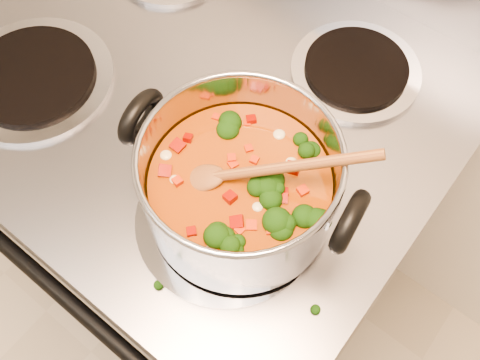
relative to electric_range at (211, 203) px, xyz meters
name	(u,v)px	position (x,y,z in m)	size (l,w,h in m)	color
electric_range	(211,203)	(0.00, 0.00, 0.00)	(0.79, 0.72, 1.08)	gray
stockpot	(240,185)	(0.19, -0.14, 0.53)	(0.30, 0.24, 0.14)	#A2A2AA
wooden_spoon	(245,173)	(0.20, -0.14, 0.56)	(0.20, 0.15, 0.10)	brown
cooktop_crumbs	(278,210)	(0.23, -0.11, 0.46)	(0.32, 0.01, 0.01)	black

